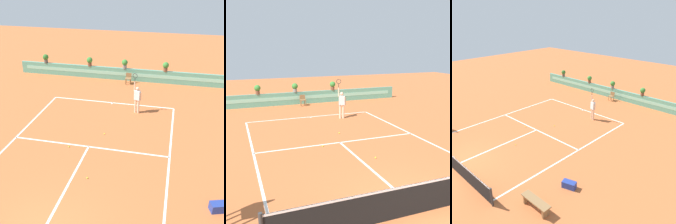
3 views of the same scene
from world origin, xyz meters
The scene contains 13 objects.
ground_plane centered at (0.00, 6.00, 0.00)m, with size 60.00×60.00×0.00m, color #BC6033.
court_lines centered at (0.00, 6.72, 0.00)m, with size 8.32×11.94×0.01m.
back_wall_barrier centered at (0.00, 16.39, 0.50)m, with size 18.00×0.21×1.00m.
ball_kid_chair centered at (0.43, 15.66, 0.48)m, with size 0.44×0.44×0.85m.
gear_bag centered at (6.10, 3.34, 0.18)m, with size 0.70×0.36×0.36m, color navy.
tennis_player centered at (1.83, 10.80, 1.05)m, with size 0.60×0.31×2.58m.
tennis_ball_near_baseline centered at (-0.97, 6.14, 0.03)m, with size 0.07×0.07×0.07m, color #CCE033.
tennis_ball_mid_court centered at (0.68, 4.00, 0.03)m, with size 0.07×0.07×0.07m, color #CCE033.
tennis_ball_by_sideline centered at (0.49, 7.77, 0.03)m, with size 0.07×0.07×0.07m, color #CCE033.
potted_plant_centre centered at (-0.01, 16.39, 1.41)m, with size 0.48×0.48×0.72m.
potted_plant_right centered at (3.21, 16.39, 1.41)m, with size 0.48×0.48×0.72m.
potted_plant_far_left centered at (-6.78, 16.39, 1.41)m, with size 0.48×0.48×0.72m.
potted_plant_left centered at (-2.92, 16.39, 1.41)m, with size 0.48×0.48×0.72m.
Camera 1 is at (3.94, -5.43, 8.29)m, focal length 46.21 mm.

